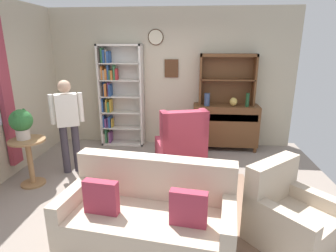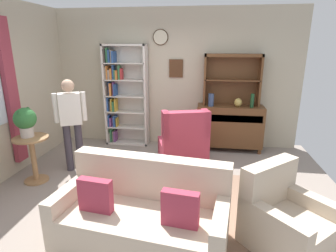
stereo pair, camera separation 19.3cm
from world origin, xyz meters
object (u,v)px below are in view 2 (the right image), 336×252
object	(u,v)px
bookshelf	(123,95)
couch_floral	(143,217)
vase_tall	(211,100)
coffee_table	(165,174)
book_stack	(157,169)
sideboard	(229,126)
armchair_floral	(286,222)
plant_stand	(33,155)
person_reading	(71,119)
vase_round	(238,102)
sideboard_hutch	(232,73)
bottle_wine	(252,101)
potted_plant_large	(25,120)
wingback_chair	(183,146)

from	to	relation	value
bookshelf	couch_floral	bearing A→B (deg)	-69.82
vase_tall	couch_floral	size ratio (longest dim) A/B	0.13
coffee_table	book_stack	bearing A→B (deg)	-136.45
sideboard	book_stack	xyz separation A→B (m)	(-1.11, -2.09, -0.05)
armchair_floral	plant_stand	xyz separation A→B (m)	(-3.52, 0.98, 0.16)
person_reading	bookshelf	bearing A→B (deg)	72.16
sideboard	vase_round	xyz separation A→B (m)	(0.13, -0.07, 0.50)
sideboard_hutch	book_stack	xyz separation A→B (m)	(-1.11, -2.20, -1.10)
vase_round	sideboard	bearing A→B (deg)	152.83
sideboard	vase_round	distance (m)	0.52
vase_round	plant_stand	xyz separation A→B (m)	(-3.25, -1.77, -0.55)
person_reading	sideboard_hutch	bearing A→B (deg)	28.29
vase_tall	bookshelf	bearing A→B (deg)	174.87
bottle_wine	couch_floral	xyz separation A→B (m)	(-1.50, -2.88, -0.74)
bookshelf	person_reading	bearing A→B (deg)	-107.84
bookshelf	sideboard	size ratio (longest dim) A/B	1.62
sideboard_hutch	person_reading	xyz separation A→B (m)	(-2.69, -1.45, -0.65)
potted_plant_large	book_stack	xyz separation A→B (m)	(2.06, -0.28, -0.54)
sideboard_hutch	bottle_wine	world-z (taller)	sideboard_hutch
potted_plant_large	person_reading	xyz separation A→B (m)	(0.48, 0.48, -0.09)
bottle_wine	coffee_table	world-z (taller)	bottle_wine
bottle_wine	potted_plant_large	bearing A→B (deg)	-154.15
vase_round	book_stack	bearing A→B (deg)	-121.51
book_stack	vase_round	bearing A→B (deg)	58.49
book_stack	sideboard_hutch	bearing A→B (deg)	63.20
vase_round	armchair_floral	size ratio (longest dim) A/B	0.16
person_reading	book_stack	xyz separation A→B (m)	(1.58, -0.75, -0.44)
armchair_floral	sideboard	bearing A→B (deg)	98.14
armchair_floral	couch_floral	bearing A→B (deg)	-174.13
bookshelf	sideboard_hutch	world-z (taller)	bookshelf
sideboard_hutch	book_stack	distance (m)	2.70
person_reading	vase_tall	bearing A→B (deg)	28.68
sideboard_hutch	book_stack	bearing A→B (deg)	-116.80
bottle_wine	wingback_chair	bearing A→B (deg)	-145.61
plant_stand	potted_plant_large	bearing A→B (deg)	159.81
potted_plant_large	bookshelf	bearing A→B (deg)	63.64
vase_tall	wingback_chair	xyz separation A→B (m)	(-0.46, -0.86, -0.66)
couch_floral	armchair_floral	bearing A→B (deg)	5.87
bookshelf	bottle_wine	bearing A→B (deg)	-3.80
person_reading	coffee_table	distance (m)	1.88
sideboard_hutch	coffee_table	xyz separation A→B (m)	(-1.02, -2.11, -1.21)
bookshelf	potted_plant_large	world-z (taller)	bookshelf
wingback_chair	vase_tall	bearing A→B (deg)	61.66
bookshelf	coffee_table	xyz separation A→B (m)	(1.21, -2.09, -0.72)
vase_round	coffee_table	world-z (taller)	vase_round
bookshelf	person_reading	distance (m)	1.50
vase_round	vase_tall	bearing A→B (deg)	-178.51
vase_tall	couch_floral	bearing A→B (deg)	-103.99
armchair_floral	coffee_table	distance (m)	1.64
sideboard_hutch	plant_stand	bearing A→B (deg)	-148.01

